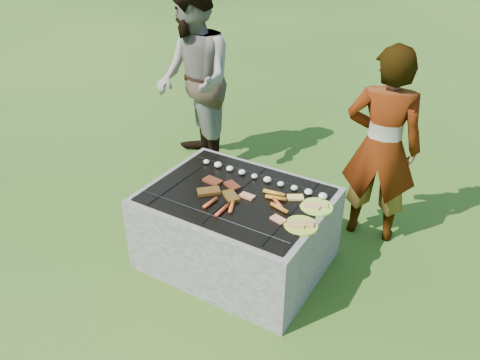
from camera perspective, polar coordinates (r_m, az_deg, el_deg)
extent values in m
plane|color=#1E4511|center=(3.73, -0.40, -9.65)|extent=(60.00, 60.00, 0.00)
cube|color=#A9A296|center=(3.84, 2.80, -2.82)|extent=(1.30, 0.18, 0.60)
cube|color=#9B9589|center=(3.28, -4.24, -9.56)|extent=(1.30, 0.18, 0.60)
cube|color=gray|center=(3.81, -7.61, -3.29)|extent=(0.18, 0.64, 0.60)
cube|color=gray|center=(3.34, 7.87, -8.84)|extent=(0.18, 0.64, 0.60)
cube|color=black|center=(3.58, -0.42, -6.71)|extent=(0.94, 0.64, 0.48)
sphere|color=#FF5914|center=(3.45, -0.43, -3.80)|extent=(0.10, 0.10, 0.10)
cube|color=black|center=(3.37, -0.44, -1.75)|extent=(1.20, 0.90, 0.01)
cylinder|color=black|center=(3.59, -6.56, 0.33)|extent=(0.01, 0.88, 0.01)
cylinder|color=black|center=(3.37, -0.44, -1.66)|extent=(0.01, 0.88, 0.01)
cylinder|color=black|center=(3.19, 6.47, -3.88)|extent=(0.01, 0.88, 0.01)
cylinder|color=black|center=(3.15, -3.51, -4.31)|extent=(1.18, 0.01, 0.01)
cylinder|color=black|center=(3.60, 2.23, 0.65)|extent=(1.18, 0.01, 0.01)
ellipsoid|color=beige|center=(3.76, -4.11, 2.23)|extent=(0.05, 0.05, 0.03)
ellipsoid|color=white|center=(3.70, -2.70, 1.88)|extent=(0.06, 0.06, 0.04)
ellipsoid|color=white|center=(3.65, -1.24, 1.41)|extent=(0.06, 0.06, 0.04)
ellipsoid|color=beige|center=(3.60, 0.25, 0.97)|extent=(0.06, 0.06, 0.04)
ellipsoid|color=beige|center=(3.55, 1.79, 0.47)|extent=(0.05, 0.05, 0.03)
ellipsoid|color=silver|center=(3.50, 3.37, 0.06)|extent=(0.06, 0.06, 0.04)
ellipsoid|color=beige|center=(3.46, 4.98, -0.48)|extent=(0.05, 0.05, 0.03)
ellipsoid|color=beige|center=(3.42, 6.64, -0.96)|extent=(0.05, 0.05, 0.04)
ellipsoid|color=white|center=(3.38, 8.34, -1.43)|extent=(0.06, 0.06, 0.04)
ellipsoid|color=beige|center=(3.35, 10.07, -1.93)|extent=(0.06, 0.06, 0.04)
cube|color=#8E3819|center=(3.51, -3.34, -0.11)|extent=(0.15, 0.10, 0.02)
cube|color=maroon|center=(3.44, -0.95, -0.68)|extent=(0.15, 0.12, 0.02)
cube|color=brown|center=(3.38, -3.83, -1.39)|extent=(0.18, 0.18, 0.02)
cube|color=#8B5B19|center=(3.32, -1.12, -1.97)|extent=(0.17, 0.16, 0.02)
cylinder|color=orange|center=(3.36, 4.18, -1.58)|extent=(0.16, 0.05, 0.03)
cylinder|color=orange|center=(3.30, 4.39, -2.18)|extent=(0.15, 0.06, 0.03)
cylinder|color=red|center=(3.25, 4.61, -2.80)|extent=(0.13, 0.11, 0.03)
cylinder|color=orange|center=(3.20, 4.84, -3.41)|extent=(0.15, 0.06, 0.03)
cylinder|color=orange|center=(3.21, -1.01, -3.20)|extent=(0.08, 0.15, 0.03)
cylinder|color=orange|center=(3.25, -3.63, -2.77)|extent=(0.04, 0.14, 0.03)
cylinder|color=#D34722|center=(3.16, -2.24, -3.73)|extent=(0.03, 0.14, 0.03)
cube|color=tan|center=(3.33, 0.90, -1.97)|extent=(0.11, 0.07, 0.01)
cube|color=tan|center=(3.10, 4.70, -4.80)|extent=(0.11, 0.08, 0.01)
cube|color=#E7C776|center=(3.33, 6.75, -2.12)|extent=(0.13, 0.12, 0.02)
cylinder|color=yellow|center=(3.27, 9.28, -3.29)|extent=(0.26, 0.26, 0.01)
cube|color=tan|center=(3.25, 8.84, -3.13)|extent=(0.11, 0.08, 0.02)
cube|color=#E5CF75|center=(3.27, 9.91, -3.07)|extent=(0.10, 0.08, 0.01)
cylinder|color=gold|center=(3.08, 7.41, -5.55)|extent=(0.28, 0.28, 0.01)
cube|color=tan|center=(3.06, 6.93, -5.39)|extent=(0.12, 0.09, 0.02)
cube|color=tan|center=(3.07, 8.10, -5.29)|extent=(0.11, 0.09, 0.02)
imported|color=gray|center=(3.76, 16.89, 3.81)|extent=(0.64, 0.47, 1.60)
imported|color=gray|center=(4.70, -5.63, 11.91)|extent=(1.13, 1.11, 1.84)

